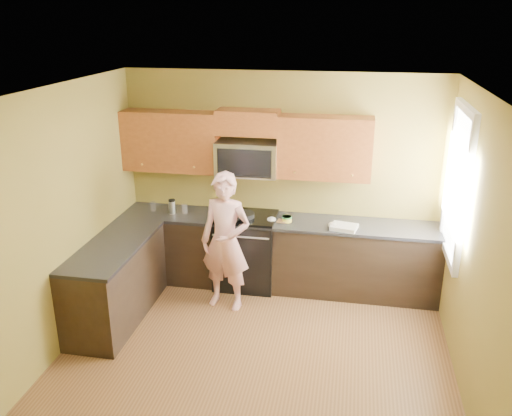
% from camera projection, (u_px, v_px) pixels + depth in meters
% --- Properties ---
extents(floor, '(4.00, 4.00, 0.00)m').
position_uv_depth(floor, '(252.00, 364.00, 5.41)').
color(floor, brown).
rests_on(floor, ground).
extents(ceiling, '(4.00, 4.00, 0.00)m').
position_uv_depth(ceiling, '(251.00, 94.00, 4.48)').
color(ceiling, white).
rests_on(ceiling, ground).
extents(wall_back, '(4.00, 0.00, 4.00)m').
position_uv_depth(wall_back, '(282.00, 179.00, 6.79)').
color(wall_back, olive).
rests_on(wall_back, ground).
extents(wall_front, '(4.00, 0.00, 4.00)m').
position_uv_depth(wall_front, '(185.00, 378.00, 3.10)').
color(wall_front, olive).
rests_on(wall_front, ground).
extents(wall_left, '(0.00, 4.00, 4.00)m').
position_uv_depth(wall_left, '(54.00, 227.00, 5.29)').
color(wall_left, olive).
rests_on(wall_left, ground).
extents(wall_right, '(0.00, 4.00, 4.00)m').
position_uv_depth(wall_right, '(479.00, 259.00, 4.60)').
color(wall_right, olive).
rests_on(wall_right, ground).
extents(cabinet_back_run, '(4.00, 0.60, 0.88)m').
position_uv_depth(cabinet_back_run, '(277.00, 254.00, 6.83)').
color(cabinet_back_run, black).
rests_on(cabinet_back_run, floor).
extents(cabinet_left_run, '(0.60, 1.60, 0.88)m').
position_uv_depth(cabinet_left_run, '(116.00, 283.00, 6.10)').
color(cabinet_left_run, black).
rests_on(cabinet_left_run, floor).
extents(countertop_back, '(4.00, 0.62, 0.04)m').
position_uv_depth(countertop_back, '(277.00, 221.00, 6.66)').
color(countertop_back, black).
rests_on(countertop_back, cabinet_back_run).
extents(countertop_left, '(0.62, 1.60, 0.04)m').
position_uv_depth(countertop_left, '(113.00, 246.00, 5.94)').
color(countertop_left, black).
rests_on(countertop_left, cabinet_left_run).
extents(stove, '(0.76, 0.65, 0.95)m').
position_uv_depth(stove, '(246.00, 250.00, 6.86)').
color(stove, black).
rests_on(stove, floor).
extents(microwave, '(0.76, 0.40, 0.42)m').
position_uv_depth(microwave, '(248.00, 175.00, 6.64)').
color(microwave, silver).
rests_on(microwave, wall_back).
extents(upper_cab_left, '(1.22, 0.33, 0.75)m').
position_uv_depth(upper_cab_left, '(173.00, 170.00, 6.84)').
color(upper_cab_left, brown).
rests_on(upper_cab_left, wall_back).
extents(upper_cab_right, '(1.12, 0.33, 0.75)m').
position_uv_depth(upper_cab_right, '(324.00, 178.00, 6.51)').
color(upper_cab_right, brown).
rests_on(upper_cab_right, wall_back).
extents(upper_cab_over_mw, '(0.76, 0.33, 0.30)m').
position_uv_depth(upper_cab_over_mw, '(248.00, 122.00, 6.45)').
color(upper_cab_over_mw, brown).
rests_on(upper_cab_over_mw, wall_back).
extents(window, '(0.06, 1.06, 1.66)m').
position_uv_depth(window, '(458.00, 184.00, 5.61)').
color(window, white).
rests_on(window, wall_right).
extents(woman, '(0.67, 0.50, 1.66)m').
position_uv_depth(woman, '(226.00, 242.00, 6.22)').
color(woman, pink).
rests_on(woman, floor).
extents(frying_pan, '(0.35, 0.50, 0.06)m').
position_uv_depth(frying_pan, '(244.00, 217.00, 6.65)').
color(frying_pan, black).
rests_on(frying_pan, stove).
extents(butter_tub, '(0.13, 0.13, 0.09)m').
position_uv_depth(butter_tub, '(287.00, 222.00, 6.58)').
color(butter_tub, '#FFEB43').
rests_on(butter_tub, countertop_back).
extents(toast_slice, '(0.12, 0.12, 0.01)m').
position_uv_depth(toast_slice, '(282.00, 221.00, 6.58)').
color(toast_slice, '#B27F47').
rests_on(toast_slice, countertop_back).
extents(napkin_a, '(0.13, 0.13, 0.06)m').
position_uv_depth(napkin_a, '(272.00, 220.00, 6.57)').
color(napkin_a, silver).
rests_on(napkin_a, countertop_back).
extents(napkin_b, '(0.15, 0.16, 0.07)m').
position_uv_depth(napkin_b, '(333.00, 225.00, 6.39)').
color(napkin_b, silver).
rests_on(napkin_b, countertop_back).
extents(dish_towel, '(0.34, 0.29, 0.05)m').
position_uv_depth(dish_towel, '(344.00, 227.00, 6.35)').
color(dish_towel, white).
rests_on(dish_towel, countertop_back).
extents(travel_mug, '(0.10, 0.10, 0.19)m').
position_uv_depth(travel_mug, '(172.00, 213.00, 6.86)').
color(travel_mug, silver).
rests_on(travel_mug, countertop_back).
extents(glass_a, '(0.07, 0.07, 0.12)m').
position_uv_depth(glass_a, '(153.00, 206.00, 6.93)').
color(glass_a, silver).
rests_on(glass_a, countertop_back).
extents(glass_b, '(0.09, 0.09, 0.12)m').
position_uv_depth(glass_b, '(185.00, 209.00, 6.84)').
color(glass_b, silver).
rests_on(glass_b, countertop_back).
extents(glass_c, '(0.08, 0.08, 0.12)m').
position_uv_depth(glass_c, '(212.00, 210.00, 6.80)').
color(glass_c, silver).
rests_on(glass_c, countertop_back).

